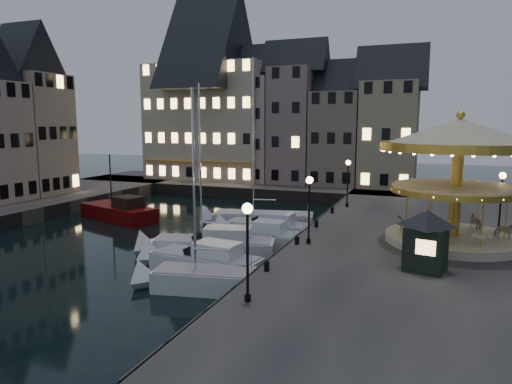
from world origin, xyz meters
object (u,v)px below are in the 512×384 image
at_px(streetlamp_b, 309,200).
at_px(motorboat_c, 208,246).
at_px(motorboat_a, 195,280).
at_px(motorboat_e, 263,228).
at_px(motorboat_b, 200,262).
at_px(ticket_kiosk, 427,230).
at_px(streetlamp_a, 247,238).
at_px(carousel, 458,157).
at_px(bollard_c, 316,223).
at_px(motorboat_d, 255,238).
at_px(streetlamp_c, 348,176).
at_px(bollard_a, 267,265).
at_px(motorboat_f, 256,219).
at_px(red_fishing_boat, 120,212).
at_px(bollard_b, 297,240).
at_px(bollard_d, 332,210).
at_px(streetlamp_d, 501,194).

height_order(streetlamp_b, motorboat_c, motorboat_c).
bearing_deg(motorboat_c, motorboat_a, -68.78).
distance_m(motorboat_c, motorboat_e, 6.32).
height_order(motorboat_b, ticket_kiosk, ticket_kiosk).
distance_m(streetlamp_b, motorboat_e, 8.13).
bearing_deg(streetlamp_a, streetlamp_b, 90.00).
relative_size(motorboat_e, carousel, 0.81).
relative_size(bollard_c, motorboat_d, 0.09).
bearing_deg(streetlamp_c, streetlamp_b, -90.00).
height_order(streetlamp_a, motorboat_a, motorboat_a).
height_order(streetlamp_c, bollard_a, streetlamp_c).
relative_size(streetlamp_b, bollard_c, 7.32).
distance_m(streetlamp_a, ticket_kiosk, 9.87).
bearing_deg(motorboat_c, streetlamp_a, -54.46).
distance_m(motorboat_f, red_fishing_boat, 12.57).
bearing_deg(motorboat_c, motorboat_e, 75.32).
bearing_deg(streetlamp_b, bollard_b, -140.19).
bearing_deg(bollard_b, red_fishing_boat, 159.43).
relative_size(bollard_d, carousel, 0.06).
bearing_deg(red_fishing_boat, bollard_a, -33.85).
distance_m(streetlamp_b, carousel, 9.37).
distance_m(streetlamp_a, motorboat_f, 20.36).
xyz_separation_m(streetlamp_c, bollard_a, (-0.60, -19.50, -2.41)).
bearing_deg(red_fishing_boat, bollard_c, -6.10).
xyz_separation_m(motorboat_d, ticket_kiosk, (11.34, -5.36, 2.75)).
bearing_deg(streetlamp_b, carousel, 21.94).
relative_size(bollard_d, motorboat_b, 0.07).
bearing_deg(bollard_b, bollard_d, 90.00).
height_order(bollard_c, ticket_kiosk, ticket_kiosk).
xyz_separation_m(motorboat_f, red_fishing_boat, (-12.35, -2.35, 0.18)).
xyz_separation_m(bollard_a, bollard_b, (0.00, 5.50, 0.00)).
bearing_deg(motorboat_e, ticket_kiosk, -35.00).
height_order(bollard_d, motorboat_a, motorboat_a).
relative_size(bollard_c, motorboat_e, 0.08).
bearing_deg(bollard_c, streetlamp_a, -87.63).
height_order(bollard_c, motorboat_c, motorboat_c).
bearing_deg(motorboat_c, bollard_b, 1.88).
distance_m(bollard_a, red_fishing_boat, 22.44).
height_order(bollard_d, motorboat_f, motorboat_f).
bearing_deg(bollard_a, motorboat_d, 114.85).
distance_m(bollard_d, motorboat_e, 6.46).
bearing_deg(streetlamp_b, motorboat_d, 151.34).
bearing_deg(motorboat_a, streetlamp_b, 56.49).
bearing_deg(motorboat_b, motorboat_c, 109.87).
xyz_separation_m(bollard_a, motorboat_d, (-3.92, 8.47, -0.97)).
bearing_deg(motorboat_e, bollard_c, -11.65).
height_order(bollard_c, red_fishing_boat, red_fishing_boat).
xyz_separation_m(streetlamp_b, motorboat_b, (-5.47, -3.94, -3.38)).
bearing_deg(streetlamp_d, motorboat_f, 174.21).
relative_size(streetlamp_d, motorboat_e, 0.56).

